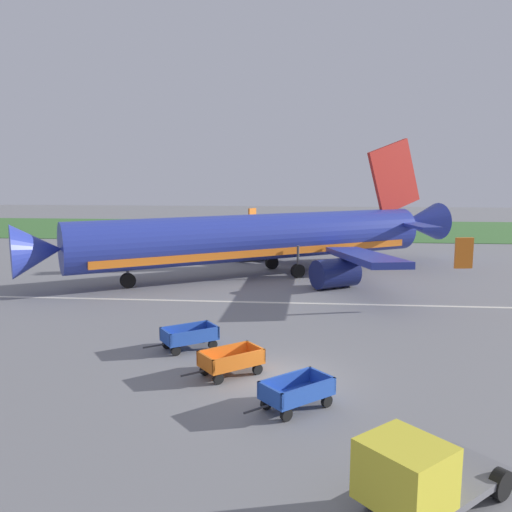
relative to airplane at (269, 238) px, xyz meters
name	(u,v)px	position (x,y,z in m)	size (l,w,h in m)	color
ground_plane	(281,379)	(2.00, -22.26, -3.05)	(220.00, 220.00, 0.00)	slate
grass_strip	(298,229)	(2.00, 35.14, -3.02)	(220.00, 28.00, 0.06)	#3D7033
apron_stripe	(290,303)	(2.00, -9.49, -3.05)	(120.00, 0.36, 0.01)	silver
airplane	(269,238)	(0.00, 0.00, 0.00)	(33.85, 28.29, 11.34)	#28389E
baggage_cart_nearest	(297,392)	(2.67, -24.98, -2.45)	(3.16, 2.90, 1.07)	#234CB2
baggage_cart_second_in_row	(231,361)	(-0.10, -22.04, -2.45)	(3.23, 2.80, 1.07)	orange
baggage_cart_third_in_row	(189,337)	(-2.51, -18.94, -2.45)	(3.32, 2.66, 1.07)	#234CB2
service_truck_beside_carts	(417,476)	(5.66, -30.86, -1.95)	(4.51, 4.36, 2.10)	slate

